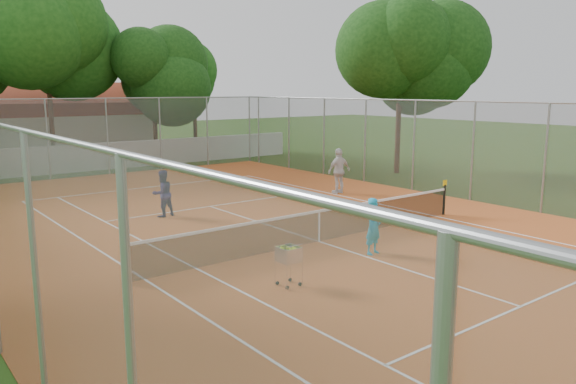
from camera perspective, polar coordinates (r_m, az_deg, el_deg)
ground at (r=16.73m, az=3.16°, el=-5.12°), size 120.00×120.00×0.00m
court_pad at (r=16.73m, az=3.17°, el=-5.09°), size 18.00×34.00×0.02m
court_lines at (r=16.73m, az=3.17°, el=-5.04°), size 10.98×23.78×0.01m
tennis_net at (r=16.60m, az=3.18°, el=-3.42°), size 11.88×0.10×0.98m
perimeter_fence at (r=16.31m, az=3.23°, el=1.66°), size 18.00×34.00×4.00m
boundary_wall at (r=33.11m, az=-18.95°, el=3.40°), size 26.00×0.30×1.50m
clubhouse at (r=42.10m, az=-26.16°, el=6.27°), size 16.40×9.00×4.40m
tropical_trees at (r=35.76m, az=-20.96°, el=10.59°), size 29.00×19.00×10.00m
player_near at (r=15.48m, az=8.71°, el=-3.45°), size 0.62×0.46×1.56m
player_far_left at (r=20.26m, az=-12.63°, el=-0.15°), size 0.89×0.74×1.66m
player_far_right at (r=24.31m, az=5.21°, el=2.15°), size 1.17×0.53×1.96m
ball_hopper at (r=12.92m, az=0.06°, el=-7.39°), size 0.49×0.49×1.02m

